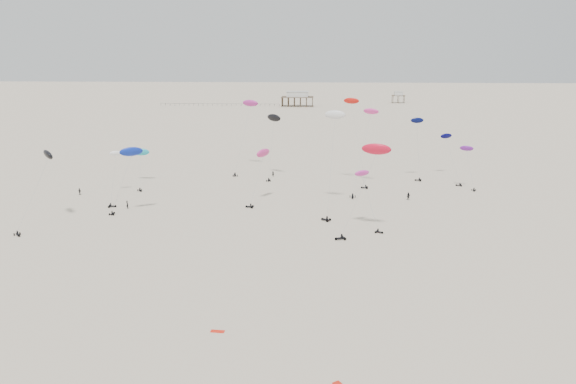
# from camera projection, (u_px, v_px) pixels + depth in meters

# --- Properties ---
(ground_plane) EXTENTS (900.00, 900.00, 0.00)m
(ground_plane) POSITION_uv_depth(u_px,v_px,m) (305.00, 142.00, 225.91)
(ground_plane) COLOR beige
(pavilion_main) EXTENTS (21.00, 13.00, 9.80)m
(pavilion_main) POSITION_uv_depth(u_px,v_px,m) (297.00, 100.00, 370.72)
(pavilion_main) COLOR brown
(pavilion_main) RESTS_ON ground
(pavilion_small) EXTENTS (9.00, 7.00, 8.00)m
(pavilion_small) POSITION_uv_depth(u_px,v_px,m) (398.00, 98.00, 395.74)
(pavilion_small) COLOR brown
(pavilion_small) RESTS_ON ground
(pier_fence) EXTENTS (80.20, 0.20, 1.50)m
(pier_fence) POSITION_uv_depth(u_px,v_px,m) (220.00, 105.00, 374.67)
(pier_fence) COLOR black
(pier_fence) RESTS_ON ground
(rig_0) EXTENTS (8.16, 16.77, 23.53)m
(rig_0) POSITION_uv_depth(u_px,v_px,m) (365.00, 137.00, 144.10)
(rig_0) COLOR black
(rig_0) RESTS_ON ground
(rig_1) EXTENTS (4.03, 16.90, 18.01)m
(rig_1) POSITION_uv_depth(u_px,v_px,m) (449.00, 147.00, 159.73)
(rig_1) COLOR black
(rig_1) RESTS_ON ground
(rig_2) EXTENTS (4.40, 5.46, 11.54)m
(rig_2) POSITION_uv_depth(u_px,v_px,m) (469.00, 159.00, 146.13)
(rig_2) COLOR black
(rig_2) RESTS_ON ground
(rig_3) EXTENTS (5.51, 15.00, 17.05)m
(rig_3) POSITION_uv_depth(u_px,v_px,m) (43.00, 167.00, 116.37)
(rig_3) COLOR black
(rig_3) RESTS_ON ground
(rig_4) EXTENTS (6.72, 13.70, 13.82)m
(rig_4) POSITION_uv_depth(u_px,v_px,m) (140.00, 156.00, 153.74)
(rig_4) COLOR black
(rig_4) RESTS_ON ground
(rig_5) EXTENTS (6.24, 7.01, 12.19)m
(rig_5) POSITION_uv_depth(u_px,v_px,m) (367.00, 190.00, 113.28)
(rig_5) COLOR black
(rig_5) RESTS_ON ground
(rig_6) EXTENTS (6.82, 16.96, 23.08)m
(rig_6) POSITION_uv_depth(u_px,v_px,m) (247.00, 116.00, 169.91)
(rig_6) COLOR black
(rig_6) RESTS_ON ground
(rig_7) EXTENTS (5.51, 10.17, 13.37)m
(rig_7) POSITION_uv_depth(u_px,v_px,m) (261.00, 162.00, 133.03)
(rig_7) COLOR black
(rig_7) RESTS_ON ground
(rig_8) EXTENTS (7.17, 8.43, 23.52)m
(rig_8) POSITION_uv_depth(u_px,v_px,m) (355.00, 122.00, 148.85)
(rig_8) COLOR black
(rig_8) RESTS_ON ground
(rig_9) EXTENTS (6.33, 16.53, 17.45)m
(rig_9) POSITION_uv_depth(u_px,v_px,m) (114.00, 175.00, 137.03)
(rig_9) COLOR black
(rig_9) RESTS_ON ground
(rig_10) EXTENTS (3.70, 5.27, 17.40)m
(rig_10) POSITION_uv_depth(u_px,v_px,m) (418.00, 140.00, 156.55)
(rig_10) COLOR black
(rig_10) RESTS_ON ground
(rig_11) EXTENTS (11.02, 7.89, 18.60)m
(rig_11) POSITION_uv_depth(u_px,v_px,m) (371.00, 163.00, 108.14)
(rig_11) COLOR black
(rig_11) RESTS_ON ground
(rig_12) EXTENTS (8.08, 4.53, 15.27)m
(rig_12) POSITION_uv_depth(u_px,v_px,m) (129.00, 159.00, 122.41)
(rig_12) COLOR black
(rig_12) RESTS_ON ground
(rig_13) EXTENTS (5.13, 9.71, 18.25)m
(rig_13) POSITION_uv_depth(u_px,v_px,m) (273.00, 126.00, 158.35)
(rig_13) COLOR black
(rig_13) RESTS_ON ground
(rig_14) EXTENTS (5.57, 16.19, 23.94)m
(rig_14) POSITION_uv_depth(u_px,v_px,m) (333.00, 137.00, 126.04)
(rig_14) COLOR black
(rig_14) RESTS_ON ground
(spectator_0) EXTENTS (0.94, 0.95, 2.18)m
(spectator_0) POSITION_uv_depth(u_px,v_px,m) (128.00, 208.00, 129.42)
(spectator_0) COLOR black
(spectator_0) RESTS_ON ground
(spectator_1) EXTENTS (1.23, 1.17, 2.20)m
(spectator_1) POSITION_uv_depth(u_px,v_px,m) (408.00, 200.00, 136.77)
(spectator_1) COLOR black
(spectator_1) RESTS_ON ground
(spectator_2) EXTENTS (1.30, 0.96, 1.97)m
(spectator_2) POSITION_uv_depth(u_px,v_px,m) (80.00, 195.00, 141.87)
(spectator_2) COLOR black
(spectator_2) RESTS_ON ground
(spectator_3) EXTENTS (0.70, 0.50, 1.87)m
(spectator_3) POSITION_uv_depth(u_px,v_px,m) (273.00, 176.00, 162.74)
(spectator_3) COLOR black
(spectator_3) RESTS_ON ground
(grounded_kite_b) EXTENTS (1.84, 0.82, 0.07)m
(grounded_kite_b) POSITION_uv_depth(u_px,v_px,m) (218.00, 332.00, 72.47)
(grounded_kite_b) COLOR red
(grounded_kite_b) RESTS_ON ground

